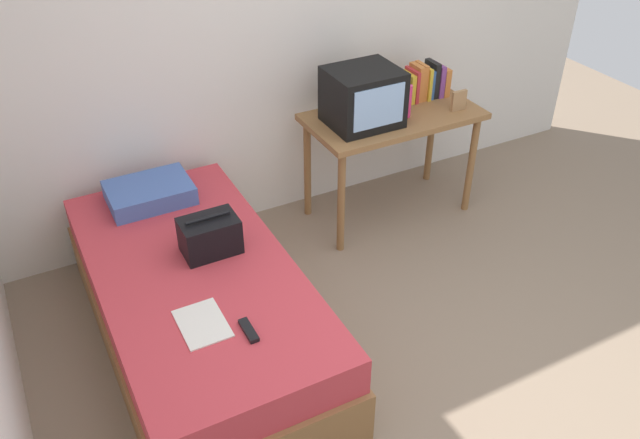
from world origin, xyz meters
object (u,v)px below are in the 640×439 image
object	(u,v)px
picture_frame	(459,101)
book_row	(425,82)
handbag	(210,236)
water_bottle	(407,101)
tv	(363,97)
pillow	(150,193)
bed	(199,308)
desk	(392,127)
remote_dark	(249,330)
magazine	(202,324)

from	to	relation	value
picture_frame	book_row	bearing A→B (deg)	105.33
handbag	water_bottle	bearing A→B (deg)	17.37
handbag	picture_frame	bearing A→B (deg)	11.82
tv	water_bottle	distance (m)	0.32
pillow	water_bottle	bearing A→B (deg)	-5.09
book_row	bed	bearing A→B (deg)	-158.40
book_row	desk	bearing A→B (deg)	-159.27
water_bottle	book_row	size ratio (longest dim) A/B	0.68
tv	picture_frame	bearing A→B (deg)	-11.16
desk	tv	xyz separation A→B (m)	(-0.25, -0.02, 0.28)
bed	tv	world-z (taller)	tv
remote_dark	magazine	bearing A→B (deg)	139.29
bed	book_row	xyz separation A→B (m)	(1.95, 0.77, 0.62)
desk	remote_dark	world-z (taller)	desk
desk	magazine	xyz separation A→B (m)	(-1.72, -1.06, -0.13)
bed	desk	size ratio (longest dim) A/B	1.72
bed	picture_frame	world-z (taller)	picture_frame
remote_dark	tv	bearing A→B (deg)	42.53
pillow	remote_dark	xyz separation A→B (m)	(0.09, -1.29, -0.04)
bed	book_row	distance (m)	2.19
book_row	handbag	world-z (taller)	book_row
tv	water_bottle	bearing A→B (deg)	-8.69
water_bottle	pillow	size ratio (longest dim) A/B	0.44
picture_frame	remote_dark	bearing A→B (deg)	-151.66
tv	water_bottle	world-z (taller)	tv
desk	book_row	distance (m)	0.41
tv	handbag	xyz separation A→B (m)	(-1.23, -0.53, -0.31)
desk	water_bottle	xyz separation A→B (m)	(0.05, -0.07, 0.21)
bed	pillow	distance (m)	0.80
book_row	remote_dark	xyz separation A→B (m)	(-1.88, -1.33, -0.34)
tv	pillow	size ratio (longest dim) A/B	0.91
desk	magazine	distance (m)	2.02
water_bottle	magazine	size ratio (longest dim) A/B	0.74
bed	remote_dark	size ratio (longest dim) A/B	12.82
book_row	handbag	distance (m)	1.96
desk	water_bottle	world-z (taller)	water_bottle
handbag	remote_dark	world-z (taller)	handbag
bed	pillow	bearing A→B (deg)	91.47
tv	remote_dark	distance (m)	1.80
handbag	pillow	bearing A→B (deg)	103.55
desk	handbag	size ratio (longest dim) A/B	3.87
tv	magazine	world-z (taller)	tv
bed	remote_dark	bearing A→B (deg)	-82.34
picture_frame	handbag	distance (m)	1.95
remote_dark	desk	bearing A→B (deg)	37.97
desk	water_bottle	distance (m)	0.22
water_bottle	book_row	bearing A→B (deg)	34.47
tv	book_row	size ratio (longest dim) A/B	1.39
magazine	desk	bearing A→B (deg)	31.67
book_row	magazine	distance (m)	2.39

